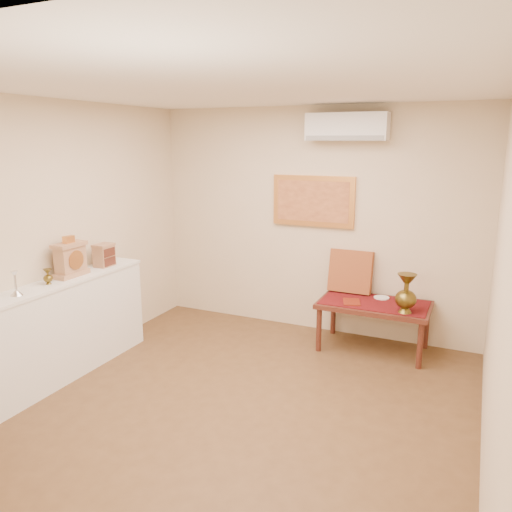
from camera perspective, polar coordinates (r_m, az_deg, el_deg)
The scene contains 18 objects.
floor at distance 4.53m, azimuth -3.20°, elevation -17.47°, with size 4.50×4.50×0.00m, color brown.
ceiling at distance 3.93m, azimuth -3.73°, elevation 18.86°, with size 4.50×4.50×0.00m, color white.
wall_back at distance 6.06m, azimuth 6.57°, elevation 3.94°, with size 4.00×0.02×2.70m, color beige.
wall_left at distance 5.24m, azimuth -23.15°, elevation 1.54°, with size 0.02×4.50×2.70m, color beige.
wall_right at distance 3.58m, azimuth 26.22°, elevation -3.73°, with size 0.02×4.50×2.70m, color beige.
candlestick at distance 4.82m, azimuth -25.80°, elevation -2.84°, with size 0.10×0.10×0.22m, color silver, non-canonical shape.
brass_urn_small at distance 5.08m, azimuth -22.71°, elevation -1.93°, with size 0.09×0.09×0.20m, color brown, non-canonical shape.
table_cloth at distance 5.69m, azimuth 13.38°, elevation -5.19°, with size 1.14×0.59×0.01m, color #5E0F12.
brass_urn_tall at distance 5.37m, azimuth 16.81°, elevation -3.66°, with size 0.22×0.22×0.50m, color brown, non-canonical shape.
plate at distance 5.85m, azimuth 14.16°, elevation -4.63°, with size 0.17×0.17×0.01m, color white.
menu at distance 5.63m, azimuth 10.86°, elevation -5.17°, with size 0.18×0.25×0.01m, color maroon.
cushion at distance 5.95m, azimuth 10.75°, elevation -1.73°, with size 0.50×0.10×0.50m, color maroon.
display_ledge at distance 5.34m, azimuth -21.04°, elevation -7.65°, with size 0.37×2.02×0.98m.
mantel_clock at distance 5.27m, azimuth -20.44°, elevation -0.34°, with size 0.17×0.36×0.41m.
wooden_chest at distance 5.59m, azimuth -16.96°, elevation 0.10°, with size 0.16×0.21×0.24m.
low_table at distance 5.71m, azimuth 13.34°, elevation -5.85°, with size 1.20×0.70×0.55m.
painting at distance 6.00m, azimuth 6.55°, elevation 6.26°, with size 1.00×0.06×0.60m.
ac_unit at distance 5.75m, azimuth 10.35°, elevation 14.32°, with size 0.90×0.25×0.30m.
Camera 1 is at (1.84, -3.45, 2.30)m, focal length 35.00 mm.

